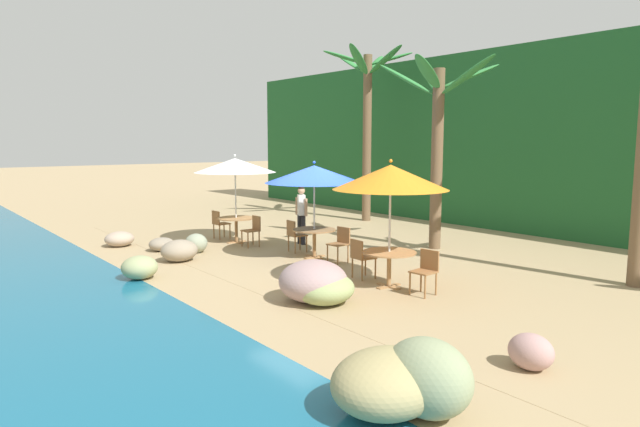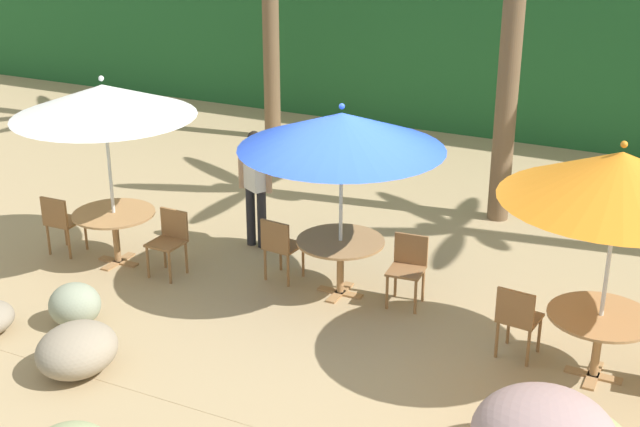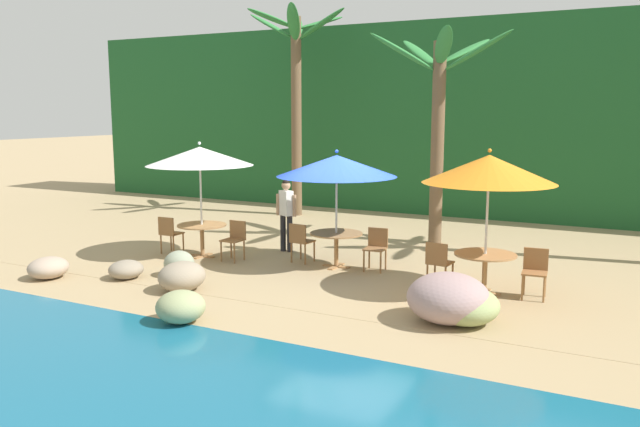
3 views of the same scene
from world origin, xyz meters
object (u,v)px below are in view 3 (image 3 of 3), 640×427
at_px(umbrella_white, 200,156).
at_px(chair_orange_inland, 438,261).
at_px(palm_tree_nearest, 296,80).
at_px(dining_table_white, 202,230).
at_px(chair_white_seaward, 235,237).
at_px(umbrella_blue, 337,166).
at_px(chair_orange_seaward, 535,269).
at_px(chair_white_inland, 169,232).
at_px(waiter_in_white, 286,210).
at_px(dining_table_blue, 336,239).
at_px(chair_blue_inland, 300,240).
at_px(dining_table_orange, 485,260).
at_px(chair_blue_seaward, 376,246).
at_px(umbrella_orange, 489,169).
at_px(palm_tree_second, 439,104).

xyz_separation_m(umbrella_white, chair_orange_inland, (5.50, -0.08, -1.76)).
bearing_deg(palm_tree_nearest, dining_table_white, -80.86).
bearing_deg(chair_white_seaward, umbrella_blue, 10.91).
xyz_separation_m(chair_orange_seaward, chair_orange_inland, (-1.69, -0.17, 0.00)).
relative_size(chair_white_inland, chair_orange_seaward, 1.00).
bearing_deg(umbrella_white, waiter_in_white, 43.43).
xyz_separation_m(dining_table_blue, chair_blue_inland, (-0.85, -0.01, -0.10)).
bearing_deg(waiter_in_white, dining_table_orange, -16.00).
relative_size(umbrella_blue, dining_table_blue, 2.27).
xyz_separation_m(umbrella_white, chair_blue_inland, (2.26, 0.49, -1.76)).
distance_m(dining_table_white, chair_orange_seaward, 7.19).
xyz_separation_m(chair_blue_seaward, palm_tree_nearest, (-4.94, 5.48, 3.69)).
bearing_deg(chair_white_seaward, chair_blue_seaward, 10.92).
xyz_separation_m(chair_blue_seaward, dining_table_orange, (2.40, -0.73, 0.10)).
bearing_deg(palm_tree_nearest, chair_white_inland, -88.72).
bearing_deg(umbrella_orange, chair_white_inland, -179.72).
bearing_deg(dining_table_blue, chair_orange_inland, -13.57).
bearing_deg(dining_table_orange, umbrella_white, 179.32).
bearing_deg(dining_table_blue, palm_tree_nearest, 126.04).
relative_size(chair_white_inland, dining_table_orange, 0.79).
height_order(chair_blue_inland, waiter_in_white, waiter_in_white).
xyz_separation_m(umbrella_white, chair_white_seaward, (0.85, 0.06, -1.76)).
bearing_deg(umbrella_blue, umbrella_orange, -10.00).
bearing_deg(chair_orange_seaward, dining_table_orange, -168.68).
distance_m(chair_blue_seaward, dining_table_orange, 2.51).
bearing_deg(dining_table_white, chair_blue_inland, 12.14).
bearing_deg(palm_tree_nearest, chair_orange_seaward, -36.47).
distance_m(chair_white_inland, palm_tree_nearest, 7.26).
xyz_separation_m(dining_table_blue, dining_table_orange, (3.24, -0.57, 0.00)).
xyz_separation_m(umbrella_white, dining_table_white, (-0.00, 0.00, -1.66)).
relative_size(dining_table_white, chair_orange_inland, 1.26).
xyz_separation_m(dining_table_white, chair_orange_seaward, (7.19, 0.09, -0.10)).
distance_m(umbrella_white, chair_blue_seaward, 4.38).
xyz_separation_m(umbrella_blue, chair_orange_inland, (2.38, -0.57, -1.63)).
bearing_deg(chair_white_seaward, palm_tree_second, 48.81).
xyz_separation_m(chair_blue_seaward, chair_orange_inland, (1.54, -0.74, 0.00)).
distance_m(chair_white_inland, chair_blue_inland, 3.17).
relative_size(dining_table_blue, chair_orange_seaward, 1.26).
xyz_separation_m(umbrella_white, chair_blue_seaward, (3.96, 0.66, -1.76)).
height_order(chair_blue_inland, palm_tree_nearest, palm_tree_nearest).
height_order(umbrella_white, chair_white_inland, umbrella_white).
bearing_deg(umbrella_white, dining_table_orange, -0.68).
bearing_deg(chair_orange_seaward, dining_table_blue, 174.35).
bearing_deg(dining_table_orange, palm_tree_second, 118.13).
distance_m(dining_table_orange, waiter_in_white, 5.15).
height_order(chair_white_inland, chair_blue_inland, same).
relative_size(dining_table_white, chair_blue_seaward, 1.26).
distance_m(dining_table_white, palm_tree_second, 6.40).
bearing_deg(dining_table_orange, palm_tree_nearest, 139.76).
height_order(umbrella_orange, chair_orange_seaward, umbrella_orange).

